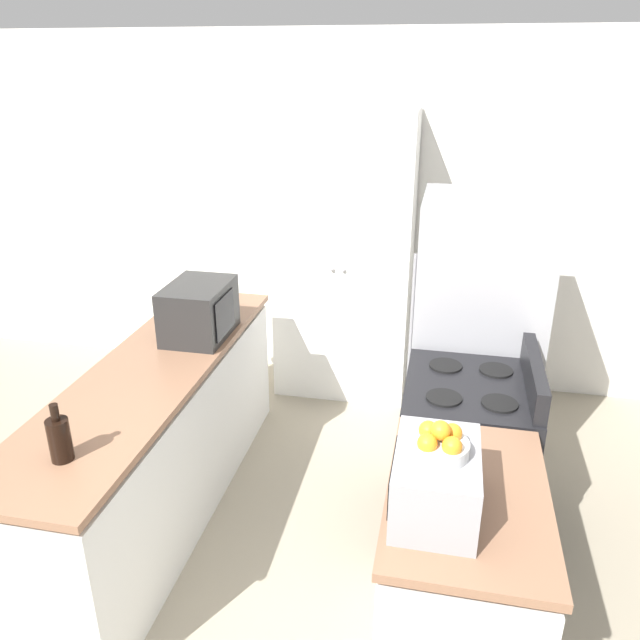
# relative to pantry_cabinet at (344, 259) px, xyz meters

# --- Properties ---
(wall_back) EXTENTS (7.00, 0.06, 2.60)m
(wall_back) POSITION_rel_pantry_cabinet_xyz_m (0.07, 0.29, 0.25)
(wall_back) COLOR white
(wall_back) RESTS_ON ground_plane
(counter_left) EXTENTS (0.60, 2.34, 0.90)m
(counter_left) POSITION_rel_pantry_cabinet_xyz_m (-0.74, -1.63, -0.61)
(counter_left) COLOR silver
(counter_left) RESTS_ON ground_plane
(counter_right) EXTENTS (0.60, 0.95, 0.90)m
(counter_right) POSITION_rel_pantry_cabinet_xyz_m (0.88, -2.32, -0.61)
(counter_right) COLOR silver
(counter_right) RESTS_ON ground_plane
(pantry_cabinet) EXTENTS (0.98, 0.50, 2.10)m
(pantry_cabinet) POSITION_rel_pantry_cabinet_xyz_m (0.00, 0.00, 0.00)
(pantry_cabinet) COLOR white
(pantry_cabinet) RESTS_ON ground_plane
(stove) EXTENTS (0.66, 0.71, 1.06)m
(stove) POSITION_rel_pantry_cabinet_xyz_m (0.90, -1.47, -0.59)
(stove) COLOR black
(stove) RESTS_ON ground_plane
(refrigerator) EXTENTS (0.75, 0.70, 1.69)m
(refrigerator) POSITION_rel_pantry_cabinet_xyz_m (0.94, -0.73, -0.21)
(refrigerator) COLOR #A3A3A8
(refrigerator) RESTS_ON ground_plane
(microwave) EXTENTS (0.34, 0.46, 0.31)m
(microwave) POSITION_rel_pantry_cabinet_xyz_m (-0.64, -1.19, 0.01)
(microwave) COLOR black
(microwave) RESTS_ON counter_left
(wine_bottle) EXTENTS (0.09, 0.09, 0.25)m
(wine_bottle) POSITION_rel_pantry_cabinet_xyz_m (-0.72, -2.45, -0.05)
(wine_bottle) COLOR black
(wine_bottle) RESTS_ON counter_left
(toaster_oven) EXTENTS (0.30, 0.43, 0.25)m
(toaster_oven) POSITION_rel_pantry_cabinet_xyz_m (0.75, -2.45, -0.02)
(toaster_oven) COLOR #939399
(toaster_oven) RESTS_ON counter_right
(fruit_bowl) EXTENTS (0.20, 0.20, 0.13)m
(fruit_bowl) POSITION_rel_pantry_cabinet_xyz_m (0.75, -2.46, 0.14)
(fruit_bowl) COLOR silver
(fruit_bowl) RESTS_ON toaster_oven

